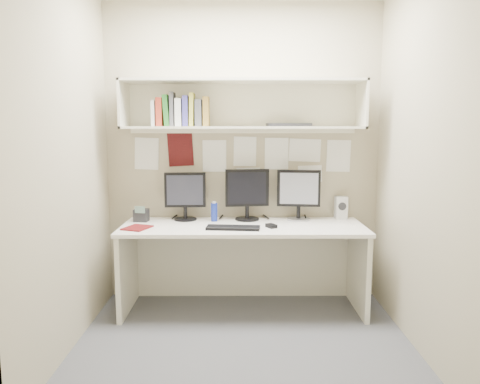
{
  "coord_description": "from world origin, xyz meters",
  "views": [
    {
      "loc": [
        -0.04,
        -3.15,
        1.53
      ],
      "look_at": [
        -0.03,
        0.35,
        1.05
      ],
      "focal_mm": 35.0,
      "sensor_mm": 36.0,
      "label": 1
    }
  ],
  "objects_px": {
    "monitor_left": "(185,194)",
    "monitor_right": "(299,193)",
    "monitor_center": "(247,192)",
    "maroon_notebook": "(137,228)",
    "desk_phone": "(141,215)",
    "desk": "(243,267)",
    "keyboard": "(233,228)",
    "speaker": "(341,208)"
  },
  "relations": [
    {
      "from": "speaker",
      "to": "monitor_left",
      "type": "bearing_deg",
      "value": -179.39
    },
    {
      "from": "monitor_right",
      "to": "keyboard",
      "type": "distance_m",
      "value": 0.72
    },
    {
      "from": "desk",
      "to": "desk_phone",
      "type": "relative_size",
      "value": 14.32
    },
    {
      "from": "speaker",
      "to": "desk_phone",
      "type": "xyz_separation_m",
      "value": [
        -1.74,
        -0.11,
        -0.04
      ]
    },
    {
      "from": "speaker",
      "to": "monitor_right",
      "type": "bearing_deg",
      "value": -174.61
    },
    {
      "from": "maroon_notebook",
      "to": "desk_phone",
      "type": "relative_size",
      "value": 1.55
    },
    {
      "from": "maroon_notebook",
      "to": "desk_phone",
      "type": "height_order",
      "value": "desk_phone"
    },
    {
      "from": "keyboard",
      "to": "desk_phone",
      "type": "xyz_separation_m",
      "value": [
        -0.79,
        0.31,
        0.04
      ]
    },
    {
      "from": "monitor_left",
      "to": "keyboard",
      "type": "xyz_separation_m",
      "value": [
        0.42,
        -0.38,
        -0.22
      ]
    },
    {
      "from": "desk",
      "to": "speaker",
      "type": "relative_size",
      "value": 10.08
    },
    {
      "from": "monitor_left",
      "to": "monitor_right",
      "type": "relative_size",
      "value": 0.95
    },
    {
      "from": "speaker",
      "to": "desk_phone",
      "type": "bearing_deg",
      "value": -177.49
    },
    {
      "from": "keyboard",
      "to": "speaker",
      "type": "distance_m",
      "value": 1.04
    },
    {
      "from": "monitor_center",
      "to": "desk_phone",
      "type": "relative_size",
      "value": 3.17
    },
    {
      "from": "keyboard",
      "to": "desk_phone",
      "type": "height_order",
      "value": "desk_phone"
    },
    {
      "from": "monitor_center",
      "to": "desk_phone",
      "type": "distance_m",
      "value": 0.93
    },
    {
      "from": "monitor_left",
      "to": "keyboard",
      "type": "relative_size",
      "value": 0.98
    },
    {
      "from": "maroon_notebook",
      "to": "monitor_right",
      "type": "bearing_deg",
      "value": 36.14
    },
    {
      "from": "keyboard",
      "to": "desk_phone",
      "type": "distance_m",
      "value": 0.85
    },
    {
      "from": "desk",
      "to": "monitor_center",
      "type": "xyz_separation_m",
      "value": [
        0.04,
        0.22,
        0.61
      ]
    },
    {
      "from": "monitor_right",
      "to": "speaker",
      "type": "distance_m",
      "value": 0.41
    },
    {
      "from": "monitor_right",
      "to": "maroon_notebook",
      "type": "distance_m",
      "value": 1.4
    },
    {
      "from": "monitor_right",
      "to": "speaker",
      "type": "relative_size",
      "value": 2.2
    },
    {
      "from": "monitor_right",
      "to": "speaker",
      "type": "xyz_separation_m",
      "value": [
        0.38,
        0.04,
        -0.14
      ]
    },
    {
      "from": "monitor_center",
      "to": "keyboard",
      "type": "bearing_deg",
      "value": -115.84
    },
    {
      "from": "monitor_right",
      "to": "desk_phone",
      "type": "relative_size",
      "value": 3.12
    },
    {
      "from": "monitor_left",
      "to": "monitor_right",
      "type": "xyz_separation_m",
      "value": [
        0.99,
        -0.0,
        0.01
      ]
    },
    {
      "from": "monitor_left",
      "to": "maroon_notebook",
      "type": "xyz_separation_m",
      "value": [
        -0.35,
        -0.36,
        -0.22
      ]
    },
    {
      "from": "speaker",
      "to": "maroon_notebook",
      "type": "relative_size",
      "value": 0.91
    },
    {
      "from": "keyboard",
      "to": "speaker",
      "type": "xyz_separation_m",
      "value": [
        0.95,
        0.42,
        0.09
      ]
    },
    {
      "from": "desk",
      "to": "monitor_right",
      "type": "bearing_deg",
      "value": 24.3
    },
    {
      "from": "desk",
      "to": "speaker",
      "type": "height_order",
      "value": "speaker"
    },
    {
      "from": "keyboard",
      "to": "maroon_notebook",
      "type": "height_order",
      "value": "keyboard"
    },
    {
      "from": "desk",
      "to": "desk_phone",
      "type": "height_order",
      "value": "desk_phone"
    },
    {
      "from": "desk",
      "to": "desk_phone",
      "type": "bearing_deg",
      "value": 170.28
    },
    {
      "from": "speaker",
      "to": "monitor_center",
      "type": "bearing_deg",
      "value": -178.18
    },
    {
      "from": "monitor_center",
      "to": "keyboard",
      "type": "height_order",
      "value": "monitor_center"
    },
    {
      "from": "desk_phone",
      "to": "desk",
      "type": "bearing_deg",
      "value": -1.66
    },
    {
      "from": "desk",
      "to": "keyboard",
      "type": "height_order",
      "value": "keyboard"
    },
    {
      "from": "monitor_left",
      "to": "desk_phone",
      "type": "bearing_deg",
      "value": -171.41
    },
    {
      "from": "monitor_center",
      "to": "monitor_left",
      "type": "bearing_deg",
      "value": 171.58
    },
    {
      "from": "desk",
      "to": "maroon_notebook",
      "type": "xyz_separation_m",
      "value": [
        -0.85,
        -0.14,
        0.37
      ]
    }
  ]
}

